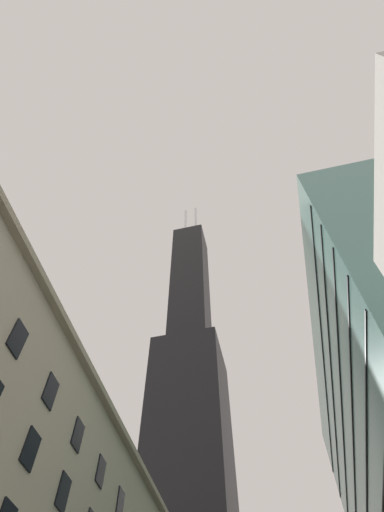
{
  "coord_description": "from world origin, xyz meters",
  "views": [
    {
      "loc": [
        3.59,
        -12.47,
        1.97
      ],
      "look_at": [
        -1.92,
        11.52,
        39.66
      ],
      "focal_mm": 29.56,
      "sensor_mm": 36.0,
      "label": 1
    }
  ],
  "objects": [
    {
      "name": "dark_skyscraper",
      "position": [
        -18.84,
        82.12,
        55.17
      ],
      "size": [
        28.19,
        28.19,
        193.68
      ],
      "color": "black",
      "rests_on": "ground"
    }
  ]
}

